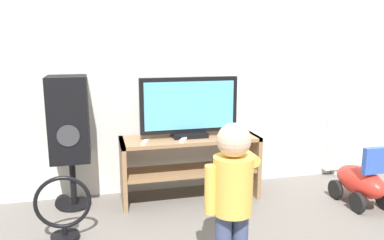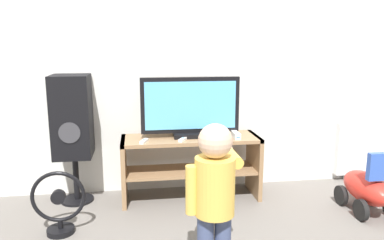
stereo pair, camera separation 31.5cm
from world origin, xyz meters
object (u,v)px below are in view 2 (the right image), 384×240
at_px(ride_on_toy, 367,188).
at_px(game_console, 236,135).
at_px(television, 190,108).
at_px(child, 215,187).
at_px(speaker_tower, 72,119).
at_px(radiator, 376,147).
at_px(remote_secondary, 183,139).
at_px(remote_primary, 144,141).
at_px(floor_fan, 59,206).

bearing_deg(ride_on_toy, game_console, 156.98).
height_order(television, ride_on_toy, television).
xyz_separation_m(child, speaker_tower, (-0.98, 1.19, 0.20)).
bearing_deg(child, television, 88.92).
xyz_separation_m(game_console, radiator, (1.56, 0.29, -0.26)).
bearing_deg(game_console, radiator, 10.68).
height_order(remote_secondary, ride_on_toy, remote_secondary).
bearing_deg(ride_on_toy, speaker_tower, 166.57).
height_order(speaker_tower, ride_on_toy, speaker_tower).
relative_size(remote_primary, remote_secondary, 1.03).
relative_size(game_console, remote_secondary, 1.28).
relative_size(speaker_tower, ride_on_toy, 2.04).
bearing_deg(speaker_tower, radiator, 2.90).
bearing_deg(speaker_tower, remote_primary, -17.62).
xyz_separation_m(television, radiator, (1.94, 0.19, -0.49)).
distance_m(game_console, remote_primary, 0.79).
height_order(child, floor_fan, child).
bearing_deg(game_console, remote_secondary, -176.44).
xyz_separation_m(child, floor_fan, (-1.01, 0.62, -0.33)).
bearing_deg(speaker_tower, television, -2.61).
height_order(remote_secondary, speaker_tower, speaker_tower).
height_order(game_console, remote_secondary, game_console).
bearing_deg(child, game_console, 68.88).
relative_size(remote_secondary, floor_fan, 0.27).
relative_size(television, ride_on_toy, 1.58).
xyz_separation_m(game_console, remote_primary, (-0.79, -0.04, -0.01)).
bearing_deg(floor_fan, television, 27.17).
bearing_deg(remote_secondary, game_console, 3.56).
height_order(child, radiator, child).
bearing_deg(television, speaker_tower, 177.39).
height_order(television, remote_primary, television).
distance_m(game_console, child, 1.13).
bearing_deg(floor_fan, ride_on_toy, 0.17).
relative_size(remote_primary, ride_on_toy, 0.25).
xyz_separation_m(remote_secondary, child, (0.06, -1.02, -0.03)).
bearing_deg(remote_secondary, remote_primary, -177.48).
relative_size(television, remote_secondary, 6.60).
bearing_deg(remote_secondary, floor_fan, -157.11).
relative_size(remote_primary, child, 0.15).
relative_size(child, radiator, 1.05).
bearing_deg(ride_on_toy, child, -155.95).
bearing_deg(radiator, floor_fan, -166.30).
height_order(game_console, remote_primary, game_console).
height_order(remote_secondary, floor_fan, remote_secondary).
relative_size(remote_secondary, radiator, 0.15).
relative_size(remote_primary, radiator, 0.15).
height_order(remote_primary, remote_secondary, same).
xyz_separation_m(speaker_tower, floor_fan, (-0.03, -0.58, -0.52)).
xyz_separation_m(television, child, (-0.02, -1.15, -0.27)).
height_order(television, child, television).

